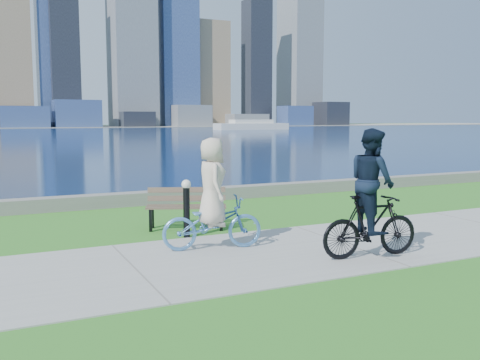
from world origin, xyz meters
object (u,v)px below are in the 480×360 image
object	(u,v)px
bollard_lamp	(186,205)
cyclist_woman	(212,208)
cyclist_man	(371,204)
park_bench	(186,204)

from	to	relation	value
bollard_lamp	cyclist_woman	distance (m)	1.15
bollard_lamp	cyclist_man	xyz separation A→B (m)	(2.29, -2.83, 0.27)
bollard_lamp	cyclist_man	size ratio (longest dim) A/B	0.53
cyclist_man	cyclist_woman	bearing A→B (deg)	59.43
bollard_lamp	cyclist_woman	size ratio (longest dim) A/B	0.58
park_bench	cyclist_man	size ratio (longest dim) A/B	0.82
park_bench	bollard_lamp	xyz separation A→B (m)	(-0.30, -0.84, 0.13)
park_bench	bollard_lamp	bearing A→B (deg)	-87.56
cyclist_woman	park_bench	bearing A→B (deg)	4.58
park_bench	cyclist_woman	distance (m)	2.00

